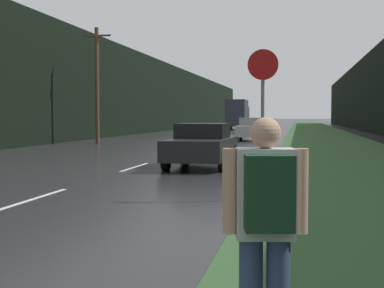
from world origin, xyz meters
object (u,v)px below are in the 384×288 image
at_px(car_passing_far, 252,129).
at_px(delivery_truck, 238,114).
at_px(stop_sign, 263,111).
at_px(car_passing_near, 202,145).
at_px(hitchhiker_with_backpack, 266,223).

xyz_separation_m(car_passing_far, delivery_truck, (-4.38, 30.21, 1.14)).
bearing_deg(stop_sign, car_passing_near, 109.81).
relative_size(car_passing_far, delivery_truck, 0.59).
height_order(hitchhiker_with_backpack, car_passing_near, hitchhiker_with_backpack).
bearing_deg(hitchhiker_with_backpack, car_passing_far, 84.05).
xyz_separation_m(stop_sign, hitchhiker_with_backpack, (0.50, -7.14, -0.83)).
xyz_separation_m(hitchhiker_with_backpack, car_passing_far, (-2.95, 33.36, -0.20)).
bearing_deg(delivery_truck, stop_sign, -83.08).
distance_m(hitchhiker_with_backpack, car_passing_far, 33.49).
bearing_deg(car_passing_far, stop_sign, 95.36).
height_order(car_passing_near, car_passing_far, car_passing_far).
bearing_deg(delivery_truck, car_passing_far, -81.74).
relative_size(car_passing_near, delivery_truck, 0.65).
xyz_separation_m(car_passing_near, delivery_truck, (-4.38, 49.59, 1.17)).
bearing_deg(stop_sign, car_passing_far, 95.36).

